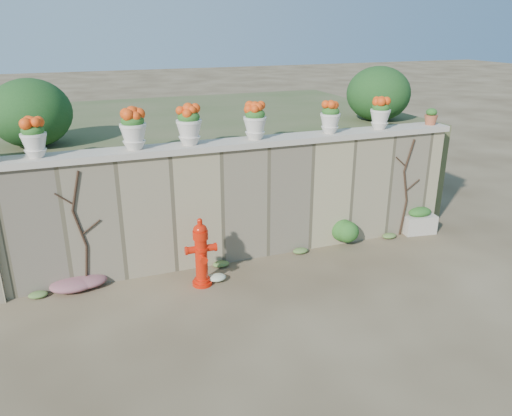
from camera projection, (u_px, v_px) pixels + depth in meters
name	position (u px, v px, depth m)	size (l,w,h in m)	color
ground	(283.00, 305.00, 7.39)	(80.00, 80.00, 0.00)	#473823
stone_wall	(242.00, 203.00, 8.62)	(8.00, 0.40, 2.00)	#968964
wall_cap	(242.00, 143.00, 8.25)	(8.10, 0.52, 0.10)	#B8AD9C
raised_fill	(196.00, 158.00, 11.42)	(9.00, 6.00, 2.00)	#384C23
back_shrub_left	(31.00, 113.00, 8.07)	(1.30, 1.30, 1.10)	#143814
back_shrub_right	(378.00, 94.00, 10.25)	(1.30, 1.30, 1.10)	#143814
vine_left	(81.00, 229.00, 7.55)	(0.60, 0.04, 1.91)	black
vine_right	(406.00, 187.00, 9.50)	(0.60, 0.04, 1.91)	black
fire_hydrant	(201.00, 252.00, 7.77)	(0.48, 0.34, 1.12)	red
planter_box	(419.00, 221.00, 9.86)	(0.68, 0.46, 0.53)	#B8AD9C
green_shrub	(347.00, 229.00, 9.30)	(0.66, 0.60, 0.63)	#1E5119
magenta_clump	(74.00, 285.00, 7.71)	(0.90, 0.60, 0.24)	#B3236F
white_flowers	(215.00, 279.00, 7.98)	(0.45, 0.36, 0.16)	white
urn_pot_0	(34.00, 138.00, 7.10)	(0.36, 0.36, 0.57)	beige
urn_pot_1	(133.00, 129.00, 7.55)	(0.40, 0.40, 0.63)	beige
urn_pot_2	(189.00, 125.00, 7.84)	(0.40, 0.40, 0.63)	beige
urn_pot_3	(255.00, 121.00, 8.21)	(0.38, 0.38, 0.60)	beige
urn_pot_4	(330.00, 118.00, 8.68)	(0.35, 0.35, 0.55)	beige
urn_pot_5	(380.00, 113.00, 9.02)	(0.36, 0.36, 0.57)	beige
terracotta_pot	(431.00, 117.00, 9.44)	(0.25, 0.25, 0.30)	#A85233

